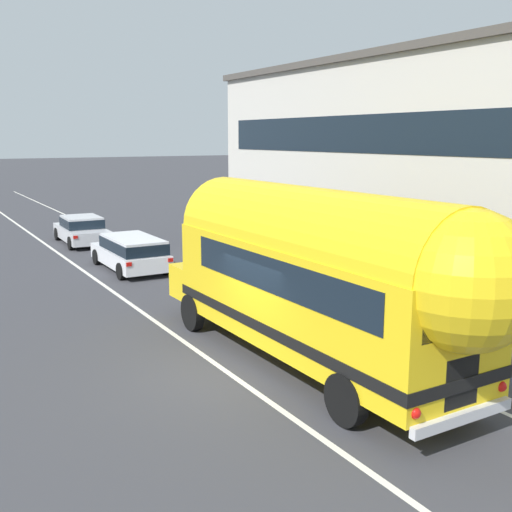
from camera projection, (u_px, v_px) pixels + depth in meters
name	position (u px, v px, depth m)	size (l,w,h in m)	color
ground_plane	(230.00, 374.00, 13.70)	(300.00, 300.00, 0.00)	#38383D
lane_markings	(128.00, 268.00, 24.71)	(3.77, 80.00, 0.01)	silver
roadside_building	(490.00, 172.00, 22.76)	(12.74, 18.50, 7.84)	beige
painted_bus	(322.00, 272.00, 13.40)	(2.68, 11.14, 4.12)	yellow
car_lead	(131.00, 251.00, 24.19)	(1.97, 4.64, 1.37)	white
car_second	(82.00, 229.00, 30.34)	(2.07, 4.66, 1.37)	silver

